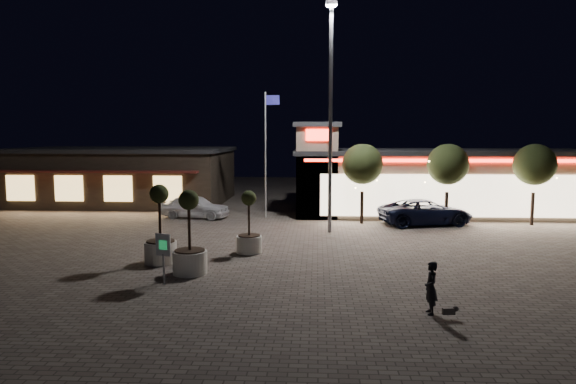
# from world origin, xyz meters

# --- Properties ---
(ground) EXTENTS (90.00, 90.00, 0.00)m
(ground) POSITION_xyz_m (0.00, 0.00, 0.00)
(ground) COLOR #6D6158
(ground) RESTS_ON ground
(retail_building) EXTENTS (20.40, 8.40, 6.10)m
(retail_building) POSITION_xyz_m (9.51, 15.82, 2.21)
(retail_building) COLOR tan
(retail_building) RESTS_ON ground
(restaurant_building) EXTENTS (16.40, 11.00, 4.30)m
(restaurant_building) POSITION_xyz_m (-14.00, 19.97, 2.16)
(restaurant_building) COLOR #382D23
(restaurant_building) RESTS_ON ground
(floodlight_pole) EXTENTS (0.60, 0.40, 12.38)m
(floodlight_pole) POSITION_xyz_m (2.00, 8.00, 7.02)
(floodlight_pole) COLOR gray
(floodlight_pole) RESTS_ON ground
(flagpole) EXTENTS (0.95, 0.10, 8.00)m
(flagpole) POSITION_xyz_m (-1.90, 13.00, 4.74)
(flagpole) COLOR white
(flagpole) RESTS_ON ground
(string_tree_a) EXTENTS (2.42, 2.42, 4.79)m
(string_tree_a) POSITION_xyz_m (4.00, 11.00, 3.56)
(string_tree_a) COLOR #332319
(string_tree_a) RESTS_ON ground
(string_tree_b) EXTENTS (2.42, 2.42, 4.79)m
(string_tree_b) POSITION_xyz_m (9.00, 11.00, 3.56)
(string_tree_b) COLOR #332319
(string_tree_b) RESTS_ON ground
(string_tree_c) EXTENTS (2.42, 2.42, 4.79)m
(string_tree_c) POSITION_xyz_m (14.00, 11.00, 3.56)
(string_tree_c) COLOR #332319
(string_tree_c) RESTS_ON ground
(pickup_truck) EXTENTS (5.88, 3.66, 1.52)m
(pickup_truck) POSITION_xyz_m (7.74, 10.78, 0.76)
(pickup_truck) COLOR black
(pickup_truck) RESTS_ON ground
(white_sedan) EXTENTS (4.64, 2.53, 1.50)m
(white_sedan) POSITION_xyz_m (-6.50, 12.39, 0.75)
(white_sedan) COLOR white
(white_sedan) RESTS_ON ground
(pedestrian) EXTENTS (0.42, 0.60, 1.58)m
(pedestrian) POSITION_xyz_m (4.69, -4.75, 0.79)
(pedestrian) COLOR black
(pedestrian) RESTS_ON ground
(dog) EXTENTS (0.47, 0.19, 0.25)m
(dog) POSITION_xyz_m (5.19, -5.14, 0.25)
(dog) COLOR #59514C
(dog) RESTS_ON ground
(planter_left) EXTENTS (1.33, 1.33, 3.28)m
(planter_left) POSITION_xyz_m (-5.16, 0.83, 1.01)
(planter_left) COLOR white
(planter_left) RESTS_ON ground
(planter_mid) EXTENTS (1.32, 1.32, 3.24)m
(planter_mid) POSITION_xyz_m (-3.54, -0.75, 1.00)
(planter_mid) COLOR white
(planter_mid) RESTS_ON ground
(planter_right) EXTENTS (1.15, 1.15, 2.82)m
(planter_right) POSITION_xyz_m (-1.74, 2.88, 0.87)
(planter_right) COLOR white
(planter_right) RESTS_ON ground
(valet_sign) EXTENTS (0.59, 0.25, 1.84)m
(valet_sign) POSITION_xyz_m (-4.09, -2.27, 1.28)
(valet_sign) COLOR gray
(valet_sign) RESTS_ON ground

